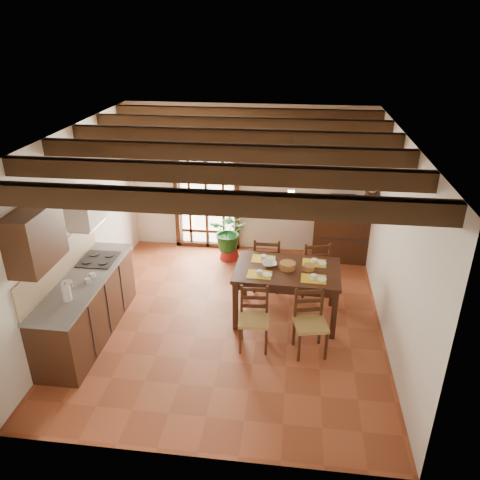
% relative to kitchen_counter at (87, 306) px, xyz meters
% --- Properties ---
extents(ground_plane, '(5.00, 5.00, 0.00)m').
position_rel_kitchen_counter_xyz_m(ground_plane, '(1.96, 0.60, -0.47)').
color(ground_plane, brown).
extents(room_shell, '(4.52, 5.02, 2.81)m').
position_rel_kitchen_counter_xyz_m(room_shell, '(1.96, 0.60, 1.34)').
color(room_shell, silver).
rests_on(room_shell, ground_plane).
extents(ceiling_beams, '(4.50, 4.34, 0.20)m').
position_rel_kitchen_counter_xyz_m(ceiling_beams, '(1.96, 0.60, 2.22)').
color(ceiling_beams, black).
rests_on(ceiling_beams, room_shell).
extents(french_door, '(1.26, 0.11, 2.32)m').
position_rel_kitchen_counter_xyz_m(french_door, '(1.16, 3.05, 0.70)').
color(french_door, white).
rests_on(french_door, ground_plane).
extents(kitchen_counter, '(0.64, 2.25, 1.38)m').
position_rel_kitchen_counter_xyz_m(kitchen_counter, '(0.00, 0.00, 0.00)').
color(kitchen_counter, '#351D10').
rests_on(kitchen_counter, ground_plane).
extents(upper_cabinet, '(0.35, 0.80, 0.70)m').
position_rel_kitchen_counter_xyz_m(upper_cabinet, '(-0.12, -0.70, 1.38)').
color(upper_cabinet, '#351D10').
rests_on(upper_cabinet, room_shell).
extents(range_hood, '(0.38, 0.60, 0.54)m').
position_rel_kitchen_counter_xyz_m(range_hood, '(-0.09, 0.55, 1.26)').
color(range_hood, white).
rests_on(range_hood, room_shell).
extents(counter_items, '(0.50, 1.43, 0.25)m').
position_rel_kitchen_counter_xyz_m(counter_items, '(0.00, 0.09, 0.49)').
color(counter_items, black).
rests_on(counter_items, kitchen_counter).
extents(dining_table, '(1.57, 1.04, 0.83)m').
position_rel_kitchen_counter_xyz_m(dining_table, '(2.78, 0.78, 0.25)').
color(dining_table, black).
rests_on(dining_table, ground_plane).
extents(chair_near_left, '(0.43, 0.41, 0.88)m').
position_rel_kitchen_counter_xyz_m(chair_near_left, '(2.37, 0.01, -0.20)').
color(chair_near_left, '#A78747').
rests_on(chair_near_left, ground_plane).
extents(chair_near_right, '(0.50, 0.48, 0.91)m').
position_rel_kitchen_counter_xyz_m(chair_near_right, '(3.13, -0.02, -0.19)').
color(chair_near_right, '#A78747').
rests_on(chair_near_right, ground_plane).
extents(chair_far_left, '(0.45, 0.43, 0.97)m').
position_rel_kitchen_counter_xyz_m(chair_far_left, '(2.43, 1.58, -0.17)').
color(chair_far_left, '#A78747').
rests_on(chair_far_left, ground_plane).
extents(chair_far_right, '(0.53, 0.51, 0.98)m').
position_rel_kitchen_counter_xyz_m(chair_far_right, '(3.20, 1.55, -0.17)').
color(chair_far_right, '#A78747').
rests_on(chair_far_right, ground_plane).
extents(table_setting, '(1.12, 0.74, 0.10)m').
position_rel_kitchen_counter_xyz_m(table_setting, '(2.78, 0.78, 0.47)').
color(table_setting, gold).
rests_on(table_setting, dining_table).
extents(table_bowl, '(0.26, 0.26, 0.05)m').
position_rel_kitchen_counter_xyz_m(table_bowl, '(2.51, 0.84, 0.38)').
color(table_bowl, white).
rests_on(table_bowl, dining_table).
extents(sideboard, '(1.02, 0.50, 0.85)m').
position_rel_kitchen_counter_xyz_m(sideboard, '(3.72, 2.83, -0.05)').
color(sideboard, '#351D10').
rests_on(sideboard, ground_plane).
extents(crt_tv, '(0.45, 0.42, 0.38)m').
position_rel_kitchen_counter_xyz_m(crt_tv, '(3.72, 2.82, 0.57)').
color(crt_tv, black).
rests_on(crt_tv, sideboard).
extents(fuse_box, '(0.25, 0.03, 0.32)m').
position_rel_kitchen_counter_xyz_m(fuse_box, '(3.46, 3.08, 1.28)').
color(fuse_box, white).
rests_on(fuse_box, room_shell).
extents(plant_pot, '(0.39, 0.39, 0.24)m').
position_rel_kitchen_counter_xyz_m(plant_pot, '(1.66, 2.58, -0.36)').
color(plant_pot, maroon).
rests_on(plant_pot, ground_plane).
extents(potted_plant, '(1.82, 1.58, 1.96)m').
position_rel_kitchen_counter_xyz_m(potted_plant, '(1.66, 2.58, 0.10)').
color(potted_plant, '#144C19').
rests_on(potted_plant, ground_plane).
extents(wall_shelf, '(0.20, 0.42, 0.20)m').
position_rel_kitchen_counter_xyz_m(wall_shelf, '(4.10, 2.20, 1.04)').
color(wall_shelf, '#351D10').
rests_on(wall_shelf, room_shell).
extents(shelf_vase, '(0.15, 0.15, 0.15)m').
position_rel_kitchen_counter_xyz_m(shelf_vase, '(4.10, 2.20, 1.18)').
color(shelf_vase, '#B2BFB2').
rests_on(shelf_vase, wall_shelf).
extents(shelf_flowers, '(0.14, 0.14, 0.36)m').
position_rel_kitchen_counter_xyz_m(shelf_flowers, '(4.10, 2.20, 1.38)').
color(shelf_flowers, gold).
rests_on(shelf_flowers, shelf_vase).
extents(framed_picture, '(0.03, 0.32, 0.32)m').
position_rel_kitchen_counter_xyz_m(framed_picture, '(4.18, 2.20, 1.58)').
color(framed_picture, brown).
rests_on(framed_picture, room_shell).
extents(pendant_lamp, '(0.36, 0.36, 0.84)m').
position_rel_kitchen_counter_xyz_m(pendant_lamp, '(2.78, 0.88, 1.60)').
color(pendant_lamp, black).
rests_on(pendant_lamp, room_shell).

